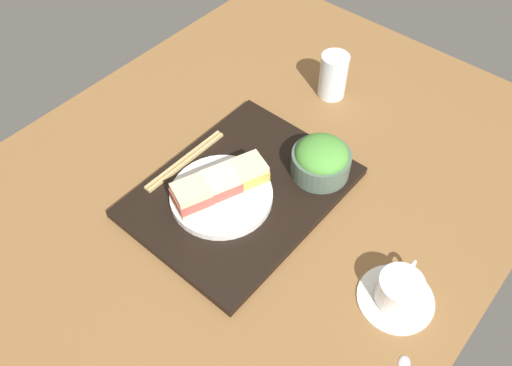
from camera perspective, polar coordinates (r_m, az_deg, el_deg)
name	(u,v)px	position (r cm, az deg, el deg)	size (l,w,h in cm)	color
ground_plane	(239,197)	(108.46, -1.87, -1.59)	(140.00, 100.00, 3.00)	brown
serving_tray	(240,193)	(106.13, -1.74, -1.06)	(42.78, 32.81, 1.87)	black
sandwich_plate	(221,195)	(103.66, -3.79, -1.36)	(20.38, 20.38, 1.62)	silver
sandwich_near	(248,173)	(102.74, -0.86, 1.14)	(8.34, 7.87, 5.19)	beige
sandwich_middle	(221,184)	(100.95, -3.89, -0.14)	(8.68, 8.17, 5.35)	beige
sandwich_far	(192,197)	(99.54, -7.02, -1.48)	(8.50, 8.02, 5.41)	beige
salad_bowl	(321,159)	(106.39, 7.12, 2.60)	(12.12, 12.12, 8.20)	#4C6051
chopsticks_pair	(185,160)	(111.07, -7.71, 2.46)	(21.37, 2.02, 0.70)	tan
coffee_cup	(400,290)	(95.30, 15.37, -11.21)	(13.60, 13.60, 6.19)	white
drinking_glass	(333,76)	(126.42, 8.41, 11.50)	(6.58, 6.58, 10.99)	silver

